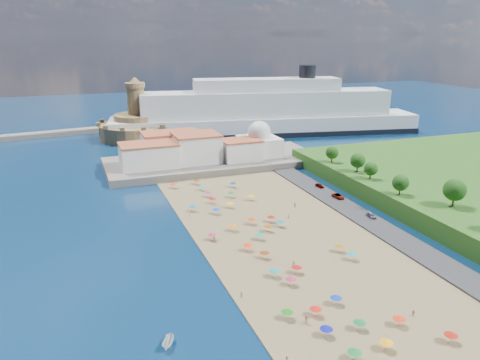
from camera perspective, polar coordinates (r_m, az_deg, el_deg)
name	(u,v)px	position (r m, az deg, el deg)	size (l,w,h in m)	color
ground	(258,234)	(131.90, 2.19, -6.55)	(700.00, 700.00, 0.00)	#071938
terrace	(214,162)	(199.56, -3.21, 2.26)	(90.00, 36.00, 3.00)	#59544C
jetty	(148,148)	(227.93, -11.16, 3.79)	(18.00, 70.00, 2.40)	#59544C
waterfront_buildings	(183,149)	(195.26, -6.96, 3.75)	(57.00, 29.00, 11.00)	silver
domed_building	(259,142)	(202.60, 2.34, 4.68)	(16.00, 16.00, 15.00)	silver
fortress	(138,126)	(255.84, -12.39, 6.44)	(40.00, 40.00, 32.40)	olive
cruise_ship	(267,114)	(261.17, 3.25, 8.01)	(172.25, 56.42, 37.29)	black
beach_parasols	(267,241)	(122.56, 3.29, -7.41)	(32.28, 115.78, 2.20)	gray
beachgoers	(263,243)	(123.78, 2.88, -7.67)	(35.78, 89.66, 1.86)	tan
parked_cars	(341,198)	(159.04, 12.25, -2.16)	(2.69, 35.14, 1.40)	gray
hillside_trees	(428,189)	(147.31, 21.99, -1.02)	(13.82, 103.89, 8.23)	#382314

